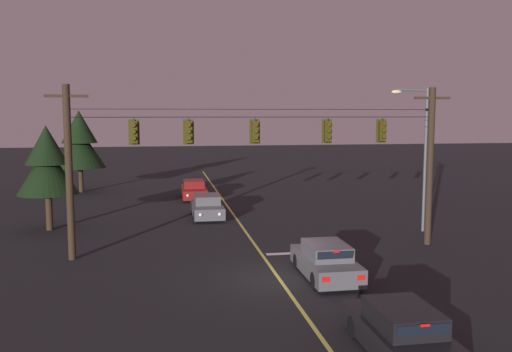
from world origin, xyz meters
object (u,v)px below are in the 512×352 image
Objects in this scene: car_waiting_near_lane at (326,261)px; car_waiting_second_near at (401,333)px; car_oncoming_lead at (207,207)px; tree_verge_far at (80,142)px; traffic_light_centre at (255,132)px; car_oncoming_trailing at (194,190)px; traffic_light_leftmost at (134,132)px; traffic_light_left_inner at (189,132)px; street_lamp_corner at (420,146)px; tree_verge_near at (47,163)px; traffic_light_rightmost at (382,131)px; traffic_light_right_inner at (328,131)px.

car_waiting_second_near is at bearing -90.80° from car_waiting_near_lane.
car_oncoming_lead is 16.16m from tree_verge_far.
traffic_light_centre is 17.42m from car_oncoming_trailing.
traffic_light_centre is 6.92m from car_waiting_near_lane.
car_waiting_second_near is at bearing -57.50° from traffic_light_leftmost.
traffic_light_left_inner is 12.81m from street_lamp_corner.
car_oncoming_lead is at bearing 104.89° from car_waiting_near_lane.
traffic_light_left_inner is 0.28× the size of car_oncoming_lead.
traffic_light_left_inner is 0.28× the size of car_waiting_second_near.
traffic_light_left_inner is at bearing 138.63° from car_waiting_near_lane.
car_oncoming_trailing is at bearing 49.62° from tree_verge_near.
tree_verge_near is (-16.47, 6.63, -1.88)m from traffic_light_rightmost.
tree_verge_far is at bearing 150.48° from car_oncoming_trailing.
car_oncoming_lead and car_oncoming_trailing have the same top height.
tree_verge_near is (-12.41, 11.06, 3.04)m from car_waiting_near_lane.
traffic_light_rightmost reaches higher than tree_verge_near.
car_oncoming_trailing is 10.82m from tree_verge_far.
car_waiting_near_lane is at bearing -30.87° from traffic_light_leftmost.
traffic_light_rightmost is at bearing 47.53° from car_waiting_near_lane.
traffic_light_right_inner reaches higher than car_oncoming_lead.
traffic_light_leftmost and traffic_light_rightmost have the same top height.
traffic_light_centre and traffic_light_right_inner have the same top height.
tree_verge_far is at bearing 127.96° from traffic_light_rightmost.
traffic_light_leftmost is at bearing -113.50° from car_oncoming_lead.
traffic_light_leftmost is 1.00× the size of traffic_light_centre.
traffic_light_leftmost is at bearing -75.93° from tree_verge_far.
tree_verge_near is at bearing -165.65° from car_oncoming_lead.
traffic_light_centre is at bearing 180.00° from traffic_light_rightmost.
street_lamp_corner is (9.45, 2.86, -0.90)m from traffic_light_centre.
traffic_light_centre is 12.46m from tree_verge_near.
traffic_light_left_inner is 17.36m from car_oncoming_trailing.
car_waiting_near_lane is at bearing -75.11° from car_oncoming_lead.
traffic_light_rightmost is 4.51m from street_lamp_corner.
car_oncoming_trailing is 28.35m from car_waiting_second_near.
car_waiting_second_near is (7.32, -11.48, -4.92)m from traffic_light_leftmost.
traffic_light_centre is 24.25m from tree_verge_far.
traffic_light_leftmost is 5.39m from traffic_light_centre.
traffic_light_centre reaches higher than car_oncoming_trailing.
traffic_light_leftmost is 0.16× the size of street_lamp_corner.
traffic_light_centre is 10.28m from car_oncoming_lead.
car_waiting_second_near is 22.11m from tree_verge_near.
traffic_light_leftmost is 17.67m from car_oncoming_trailing.
car_oncoming_lead is at bearing 130.51° from traffic_light_rightmost.
car_waiting_near_lane is 0.98× the size of car_oncoming_trailing.
traffic_light_left_inner is 0.28× the size of car_waiting_near_lane.
traffic_light_left_inner and traffic_light_rightmost have the same top height.
car_waiting_near_lane is (2.03, -4.43, -4.92)m from traffic_light_centre.
street_lamp_corner is (6.04, 2.86, -0.90)m from traffic_light_right_inner.
car_oncoming_lead is (-3.55, 13.33, -0.00)m from car_waiting_near_lane.
street_lamp_corner is at bearing 10.93° from traffic_light_leftmost.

